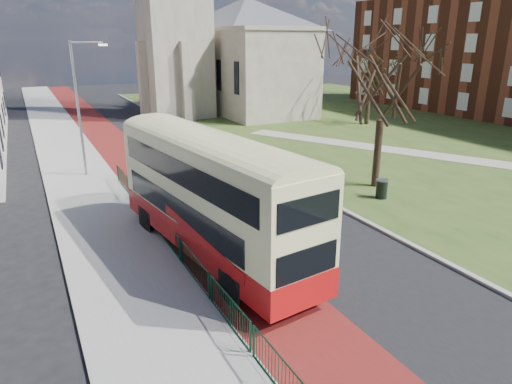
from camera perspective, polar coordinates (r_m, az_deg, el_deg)
ground at (r=15.86m, az=5.80°, el=-12.69°), size 160.00×160.00×0.00m
road_carriageway at (r=33.58m, az=-10.71°, el=4.13°), size 9.00×120.00×0.01m
bus_lane at (r=32.95m, az=-15.20°, el=3.53°), size 3.40×120.00×0.01m
pavement_west at (r=32.42m, az=-21.76°, el=2.70°), size 4.00×120.00×0.12m
kerb_west at (r=32.64m, az=-18.29°, el=3.20°), size 0.25×120.00×0.13m
kerb_east at (r=36.87m, az=-4.75°, el=5.78°), size 0.25×80.00×0.13m
grass_green at (r=47.95m, az=17.99°, el=7.87°), size 40.00×80.00×0.04m
footpath at (r=35.74m, az=24.52°, el=3.72°), size 18.84×32.82×0.03m
pedestrian_railing at (r=17.69m, az=-9.47°, el=-7.31°), size 0.07×24.00×1.12m
streetlamp at (r=29.67m, az=-21.11°, el=10.39°), size 2.13×0.18×8.00m
bus at (r=17.45m, az=-5.71°, el=0.13°), size 4.07×11.59×4.74m
winter_tree_near at (r=26.39m, az=15.85°, el=15.19°), size 7.92×7.92×9.97m
winter_tree_far at (r=47.35m, az=14.12°, el=14.55°), size 6.48×6.48×7.61m
litter_bin at (r=25.41m, az=15.44°, el=0.40°), size 0.86×0.86×1.04m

